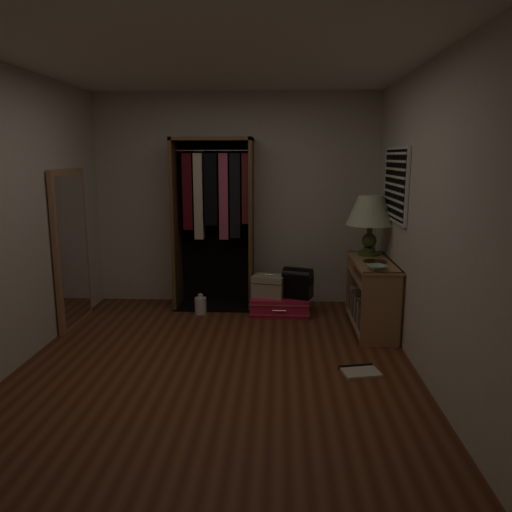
% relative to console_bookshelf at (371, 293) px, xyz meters
% --- Properties ---
extents(ground, '(4.00, 4.00, 0.00)m').
position_rel_console_bookshelf_xyz_m(ground, '(-1.54, -1.04, -0.39)').
color(ground, '#5D2F1A').
rests_on(ground, ground).
extents(room_walls, '(3.52, 4.02, 2.60)m').
position_rel_console_bookshelf_xyz_m(room_walls, '(-1.46, -1.00, 1.11)').
color(room_walls, beige).
rests_on(room_walls, ground).
extents(console_bookshelf, '(0.42, 1.12, 0.75)m').
position_rel_console_bookshelf_xyz_m(console_bookshelf, '(0.00, 0.00, 0.00)').
color(console_bookshelf, '#A1764E').
rests_on(console_bookshelf, ground).
extents(open_wardrobe, '(0.95, 0.50, 2.05)m').
position_rel_console_bookshelf_xyz_m(open_wardrobe, '(-1.77, 0.73, 0.82)').
color(open_wardrobe, brown).
rests_on(open_wardrobe, ground).
extents(floor_mirror, '(0.06, 0.80, 1.70)m').
position_rel_console_bookshelf_xyz_m(floor_mirror, '(-3.24, -0.04, 0.46)').
color(floor_mirror, '#AE7854').
rests_on(floor_mirror, ground).
extents(pink_suitcase, '(0.70, 0.52, 0.21)m').
position_rel_console_bookshelf_xyz_m(pink_suitcase, '(-0.98, 0.45, -0.29)').
color(pink_suitcase, '#DB1A47').
rests_on(pink_suitcase, ground).
extents(train_case, '(0.42, 0.34, 0.27)m').
position_rel_console_bookshelf_xyz_m(train_case, '(-1.11, 0.43, -0.05)').
color(train_case, tan).
rests_on(train_case, pink_suitcase).
extents(black_bag, '(0.38, 0.31, 0.36)m').
position_rel_console_bookshelf_xyz_m(black_bag, '(-0.77, 0.41, 0.00)').
color(black_bag, black).
rests_on(black_bag, pink_suitcase).
extents(table_lamp, '(0.70, 0.70, 0.67)m').
position_rel_console_bookshelf_xyz_m(table_lamp, '(0.00, 0.27, 0.85)').
color(table_lamp, '#3A4D25').
rests_on(table_lamp, console_bookshelf).
extents(brass_tray, '(0.29, 0.29, 0.01)m').
position_rel_console_bookshelf_xyz_m(brass_tray, '(0.00, -0.12, 0.37)').
color(brass_tray, olive).
rests_on(brass_tray, console_bookshelf).
extents(ceramic_bowl, '(0.25, 0.25, 0.05)m').
position_rel_console_bookshelf_xyz_m(ceramic_bowl, '(-0.05, -0.47, 0.38)').
color(ceramic_bowl, '#9FBFA0').
rests_on(ceramic_bowl, console_bookshelf).
extents(white_jug, '(0.16, 0.16, 0.24)m').
position_rel_console_bookshelf_xyz_m(white_jug, '(-1.92, 0.39, -0.29)').
color(white_jug, white).
rests_on(white_jug, ground).
extents(floor_book, '(0.36, 0.31, 0.03)m').
position_rel_console_bookshelf_xyz_m(floor_book, '(-0.29, -1.18, -0.38)').
color(floor_book, beige).
rests_on(floor_book, ground).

